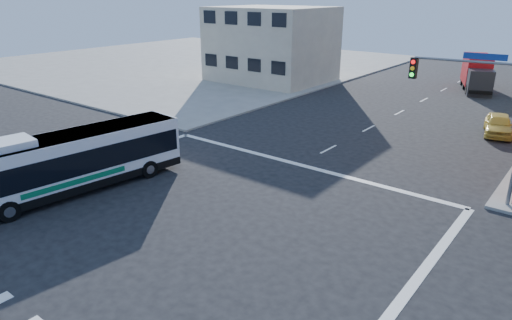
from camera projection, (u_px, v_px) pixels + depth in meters
The scene contains 7 objects.
ground at pixel (179, 226), 19.74m from camera, with size 120.00×120.00×0.00m, color black.
sidewalk_nw at pixel (191, 61), 65.77m from camera, with size 50.00×50.00×0.15m, color gray.
building_west at pixel (271, 45), 50.32m from camera, with size 12.06×10.06×8.00m.
signal_mast_ne at pixel (485, 99), 20.63m from camera, with size 7.91×1.13×8.07m.
transit_bus at pixel (73, 161), 22.72m from camera, with size 3.74×11.42×3.32m.
box_truck at pixel (477, 74), 46.31m from camera, with size 4.67×7.91×3.43m.
parked_car at pixel (498, 124), 32.13m from camera, with size 1.75×4.35×1.48m, color #E1C346.
Camera 1 is at (13.39, -11.76, 9.57)m, focal length 32.00 mm.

